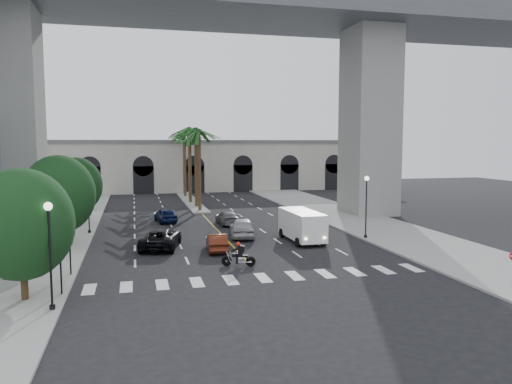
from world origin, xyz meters
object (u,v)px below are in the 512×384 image
motorcycle_rider (240,255)px  pedestrian_a (1,266)px  car_c (161,238)px  car_e (166,215)px  lamp_post_right (366,201)px  car_d (228,218)px  traffic_signal_far (69,236)px  traffic_signal_near (60,250)px  pedestrian_b (11,249)px  car_a (242,227)px  cargo_van (302,225)px  lamp_post_left_near (50,247)px  lamp_post_left_far (88,198)px  car_b (217,242)px

motorcycle_rider → pedestrian_a: size_ratio=1.30×
motorcycle_rider → car_c: bearing=144.0°
car_e → car_c: bearing=76.0°
lamp_post_right → car_d: (-9.90, 10.28, -2.56)m
traffic_signal_far → car_c: bearing=50.8°
traffic_signal_near → car_c: size_ratio=0.64×
pedestrian_b → motorcycle_rider: bearing=11.2°
car_c → car_d: (7.03, 9.71, -0.12)m
motorcycle_rider → car_e: bearing=120.1°
car_a → car_e: 11.42m
traffic_signal_near → car_c: traffic_signal_near is taller
car_c → car_e: (1.14, 12.65, -0.05)m
cargo_van → pedestrian_a: 22.23m
traffic_signal_near → pedestrian_a: size_ratio=2.19×
lamp_post_right → pedestrian_a: bearing=-165.6°
lamp_post_left_near → traffic_signal_far: bearing=89.1°
lamp_post_left_far → car_e: size_ratio=1.24×
lamp_post_right → motorcycle_rider: lamp_post_right is taller
car_d → cargo_van: 10.81m
car_a → car_d: size_ratio=1.09×
car_c → cargo_van: (11.44, -0.13, 0.62)m
car_d → lamp_post_left_far: bearing=9.5°
lamp_post_left_far → car_b: 13.94m
lamp_post_left_near → car_a: (12.90, 16.43, -2.37)m
pedestrian_a → pedestrian_b: pedestrian_a is taller
lamp_post_left_far → motorcycle_rider: lamp_post_left_far is taller
car_d → pedestrian_b: (-17.12, -12.14, 0.29)m
cargo_van → pedestrian_a: bearing=-162.1°
car_b → car_d: same height
traffic_signal_far → pedestrian_a: bearing=-175.1°
lamp_post_left_near → car_e: (7.01, 26.22, -2.49)m
traffic_signal_near → pedestrian_b: traffic_signal_near is taller
cargo_van → car_b: bearing=-166.7°
traffic_signal_far → car_e: bearing=70.7°
motorcycle_rider → car_d: size_ratio=0.47×
car_c → pedestrian_b: pedestrian_b is taller
car_c → cargo_van: 11.45m
car_d → lamp_post_right: bearing=133.4°
car_a → lamp_post_left_near: bearing=60.9°
motorcycle_rider → traffic_signal_far: bearing=-159.7°
car_a → car_b: (-3.00, -4.90, -0.19)m
lamp_post_right → traffic_signal_near: bearing=-155.2°
motorcycle_rider → pedestrian_a: pedestrian_a is taller
traffic_signal_near → car_b: traffic_signal_near is taller
cargo_van → motorcycle_rider: bearing=-135.6°
lamp_post_right → traffic_signal_far: size_ratio=1.47×
motorcycle_rider → car_e: 19.94m
car_a → lamp_post_right: bearing=169.9°
lamp_post_left_far → pedestrian_a: (-3.70, -14.83, -2.24)m
lamp_post_right → pedestrian_a: size_ratio=3.21×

